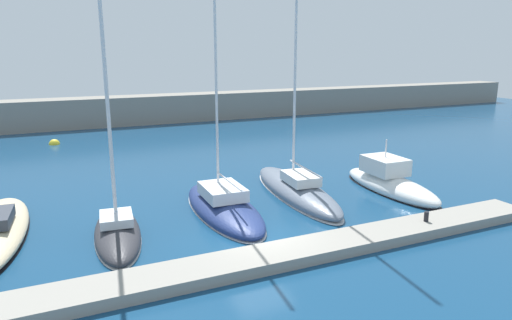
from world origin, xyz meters
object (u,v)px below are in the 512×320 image
at_px(sailboat_navy_third, 223,206).
at_px(sailboat_slate_fourth, 296,188).
at_px(mooring_buoy_yellow, 54,144).
at_px(motorboat_white_fifth, 389,183).
at_px(sailboat_charcoal_second, 117,229).
at_px(dock_bollard, 426,217).

height_order(sailboat_navy_third, sailboat_slate_fourth, sailboat_slate_fourth).
relative_size(sailboat_navy_third, mooring_buoy_yellow, 17.82).
height_order(sailboat_navy_third, motorboat_white_fifth, sailboat_navy_third).
xyz_separation_m(motorboat_white_fifth, mooring_buoy_yellow, (-16.93, 21.75, -0.44)).
height_order(sailboat_charcoal_second, mooring_buoy_yellow, sailboat_charcoal_second).
xyz_separation_m(motorboat_white_fifth, dock_bollard, (-2.53, -5.37, 0.21)).
bearing_deg(motorboat_white_fifth, sailboat_charcoal_second, 93.16).
bearing_deg(mooring_buoy_yellow, motorboat_white_fifth, -52.10).
distance_m(sailboat_charcoal_second, dock_bollard, 13.35).
relative_size(sailboat_charcoal_second, motorboat_white_fifth, 1.88).
relative_size(sailboat_charcoal_second, sailboat_slate_fourth, 0.74).
bearing_deg(dock_bollard, sailboat_slate_fourth, 111.59).
bearing_deg(sailboat_navy_third, motorboat_white_fifth, -91.65).
relative_size(sailboat_charcoal_second, dock_bollard, 31.84).
distance_m(sailboat_slate_fourth, motorboat_white_fifth, 5.41).
bearing_deg(sailboat_charcoal_second, dock_bollard, -105.21).
bearing_deg(sailboat_navy_third, sailboat_charcoal_second, 102.61).
bearing_deg(mooring_buoy_yellow, sailboat_navy_third, -71.46).
bearing_deg(sailboat_charcoal_second, mooring_buoy_yellow, 11.01).
distance_m(sailboat_slate_fourth, mooring_buoy_yellow, 23.47).
relative_size(sailboat_navy_third, motorboat_white_fifth, 2.08).
xyz_separation_m(sailboat_navy_third, mooring_buoy_yellow, (-7.13, 21.26, -0.32)).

